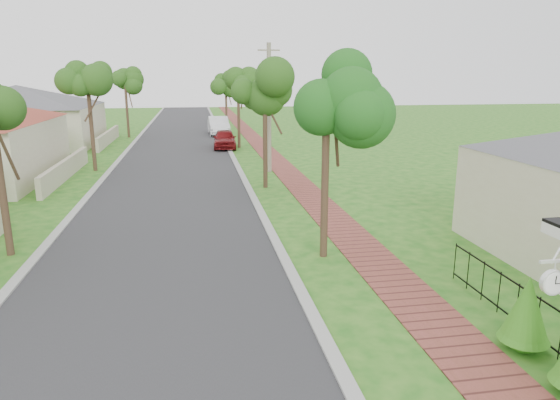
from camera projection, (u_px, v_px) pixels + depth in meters
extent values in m
plane|color=#1C5F16|center=(310.00, 385.00, 8.80)|extent=(160.00, 160.00, 0.00)
cube|color=#28282B|center=(174.00, 175.00, 27.43)|extent=(7.00, 120.00, 0.02)
cube|color=#9E9E99|center=(240.00, 173.00, 28.03)|extent=(0.30, 120.00, 0.10)
cube|color=#9E9E99|center=(105.00, 177.00, 26.83)|extent=(0.30, 120.00, 0.10)
cube|color=brown|center=(286.00, 171.00, 28.46)|extent=(1.50, 120.00, 0.03)
cube|color=black|center=(558.00, 352.00, 9.57)|extent=(0.03, 8.00, 0.03)
cylinder|color=black|center=(538.00, 320.00, 10.12)|extent=(0.02, 0.02, 1.00)
cylinder|color=black|center=(517.00, 305.00, 10.76)|extent=(0.02, 0.02, 1.00)
cylinder|color=black|center=(499.00, 292.00, 11.40)|extent=(0.02, 0.02, 1.00)
cylinder|color=black|center=(483.00, 281.00, 12.04)|extent=(0.02, 0.02, 1.00)
cylinder|color=black|center=(468.00, 270.00, 12.67)|extent=(0.02, 0.02, 1.00)
cylinder|color=black|center=(455.00, 261.00, 13.31)|extent=(0.02, 0.02, 1.00)
cylinder|color=#382619|center=(265.00, 141.00, 23.79)|extent=(0.22, 0.22, 4.55)
sphere|color=#1D4612|center=(265.00, 89.00, 23.21)|extent=(1.70, 1.70, 1.70)
cylinder|color=#382619|center=(239.00, 115.00, 37.13)|extent=(0.22, 0.22, 4.90)
sphere|color=#1D4612|center=(238.00, 79.00, 36.50)|extent=(1.70, 1.70, 1.70)
cylinder|color=#382619|center=(226.00, 108.00, 50.60)|extent=(0.22, 0.22, 4.20)
sphere|color=#1D4612|center=(226.00, 85.00, 50.06)|extent=(1.70, 1.70, 1.70)
cylinder|color=#382619|center=(2.00, 193.00, 14.75)|extent=(0.22, 0.22, 3.85)
cylinder|color=#382619|center=(92.00, 128.00, 28.00)|extent=(0.22, 0.22, 4.90)
sphere|color=#1D4612|center=(87.00, 80.00, 27.37)|extent=(1.70, 1.70, 1.70)
cylinder|color=#382619|center=(127.00, 111.00, 43.34)|extent=(0.22, 0.22, 4.55)
sphere|color=#1D4612|center=(125.00, 83.00, 42.75)|extent=(1.70, 1.70, 1.70)
sphere|color=#2A6F16|center=(523.00, 334.00, 9.89)|extent=(0.76, 0.76, 0.76)
cone|color=#2A6F16|center=(527.00, 306.00, 9.74)|extent=(0.86, 0.86, 1.23)
cube|color=#BFB299|center=(66.00, 169.00, 26.38)|extent=(0.25, 10.00, 1.00)
cube|color=beige|center=(21.00, 126.00, 38.47)|extent=(11.00, 10.00, 3.00)
pyramid|color=#4C4C51|center=(17.00, 96.00, 37.91)|extent=(15.56, 15.56, 1.60)
cube|color=#BFB299|center=(108.00, 137.00, 39.77)|extent=(0.25, 10.00, 1.00)
imported|color=maroon|center=(225.00, 139.00, 37.16)|extent=(1.84, 4.14, 1.38)
imported|color=white|center=(218.00, 126.00, 45.64)|extent=(1.88, 4.99, 1.63)
cylinder|color=#382619|center=(325.00, 182.00, 14.55)|extent=(0.22, 0.22, 4.57)
sphere|color=#1F5D1A|center=(327.00, 98.00, 13.96)|extent=(2.27, 2.27, 2.27)
cylinder|color=gray|center=(269.00, 109.00, 27.45)|extent=(0.24, 0.24, 7.02)
cube|color=gray|center=(269.00, 50.00, 26.69)|extent=(1.20, 0.08, 0.08)
cube|color=white|center=(560.00, 261.00, 8.35)|extent=(0.75, 0.05, 0.05)
cylinder|color=white|center=(555.00, 270.00, 8.38)|extent=(0.02, 0.02, 0.32)
cylinder|color=white|center=(553.00, 282.00, 8.43)|extent=(0.45, 0.10, 0.45)
cylinder|color=white|center=(555.00, 284.00, 8.38)|extent=(0.38, 0.01, 0.38)
cylinder|color=white|center=(551.00, 281.00, 8.48)|extent=(0.38, 0.01, 0.38)
cube|color=black|center=(556.00, 280.00, 8.35)|extent=(0.02, 0.01, 0.15)
cube|color=black|center=(558.00, 284.00, 8.37)|extent=(0.10, 0.01, 0.02)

